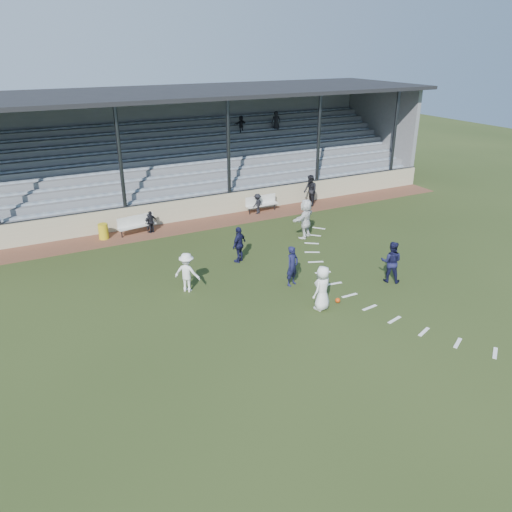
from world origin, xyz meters
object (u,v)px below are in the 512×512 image
Objects in this scene: bench_left at (136,223)px; official at (310,191)px; football at (338,300)px; bench_right at (261,202)px; player_white_lead at (322,288)px; player_navy_lead at (292,266)px; trash_bin at (103,231)px.

bench_left is 1.08× the size of official.
bench_right is at bearing 76.87° from football.
player_white_lead is at bearing -173.16° from football.
bench_right is 9.67m from player_navy_lead.
official is (12.27, -0.10, 0.55)m from trash_bin.
official reaches higher than bench_right.
player_white_lead is at bearing -62.68° from trash_bin.
football is at bearing -59.19° from trash_bin.
bench_right is at bearing -7.30° from bench_left.
official is at bearing -9.64° from bench_right.
player_white_lead reaches higher than football.
bench_left is at bearing 113.86° from football.
football is 0.10× the size of official.
player_white_lead is (-0.82, -0.10, 0.76)m from football.
official is at bearing -143.10° from player_white_lead.
bench_right is 11.80m from player_white_lead.
player_navy_lead is at bearing -113.71° from player_white_lead.
player_navy_lead is (4.07, -8.79, 0.25)m from bench_left.
bench_left is 2.60× the size of trash_bin.
player_navy_lead reaches higher than bench_left.
official is (5.75, 10.83, 0.86)m from football.
trash_bin is 12.42m from player_white_lead.
player_navy_lead is (-3.37, -9.06, 0.25)m from bench_right.
trash_bin is 4.02× the size of football.
trash_bin is at bearing 170.48° from bench_left.
bench_right is 10.36× the size of football.
bench_left is 7.45m from bench_right.
official is (3.14, -0.36, 0.38)m from bench_right.
bench_left reaches higher than trash_bin.
bench_left is 10.59m from official.
bench_right is at bearing -128.99° from player_white_lead.
trash_bin is (-1.69, 0.01, -0.17)m from bench_left.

